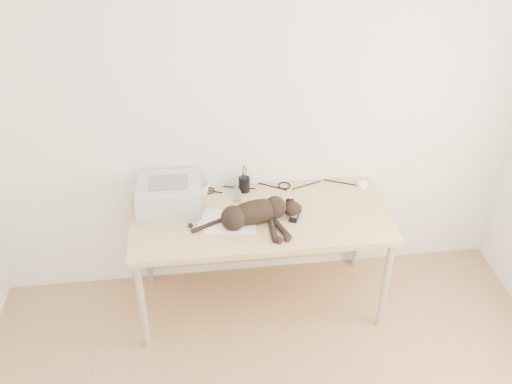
{
  "coord_description": "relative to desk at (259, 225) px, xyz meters",
  "views": [
    {
      "loc": [
        -0.38,
        -1.42,
        2.83
      ],
      "look_at": [
        -0.03,
        1.34,
        0.95
      ],
      "focal_mm": 40.0,
      "sensor_mm": 36.0,
      "label": 1
    }
  ],
  "objects": [
    {
      "name": "mug",
      "position": [
        -0.35,
        0.18,
        0.18
      ],
      "size": [
        0.15,
        0.15,
        0.1
      ],
      "primitive_type": "imported",
      "rotation": [
        0.0,
        0.0,
        0.96
      ],
      "color": "white",
      "rests_on": "desk"
    },
    {
      "name": "papers",
      "position": [
        -0.21,
        -0.13,
        0.14
      ],
      "size": [
        0.38,
        0.31,
        0.01
      ],
      "color": "white",
      "rests_on": "desk"
    },
    {
      "name": "desk",
      "position": [
        0.0,
        0.0,
        0.0
      ],
      "size": [
        1.6,
        0.7,
        0.74
      ],
      "color": "tan",
      "rests_on": "floor"
    },
    {
      "name": "cat",
      "position": [
        -0.05,
        -0.15,
        0.2
      ],
      "size": [
        0.69,
        0.33,
        0.16
      ],
      "rotation": [
        0.0,
        0.0,
        0.2
      ],
      "color": "black",
      "rests_on": "desk"
    },
    {
      "name": "printer",
      "position": [
        -0.55,
        0.08,
        0.22
      ],
      "size": [
        0.41,
        0.35,
        0.19
      ],
      "color": "#A4A5A9",
      "rests_on": "desk"
    },
    {
      "name": "remote_black",
      "position": [
        0.22,
        -0.1,
        0.14
      ],
      "size": [
        0.11,
        0.18,
        0.02
      ],
      "primitive_type": "cube",
      "rotation": [
        0.0,
        0.0,
        -0.38
      ],
      "color": "black",
      "rests_on": "desk"
    },
    {
      "name": "mouse",
      "position": [
        0.72,
        0.17,
        0.15
      ],
      "size": [
        0.1,
        0.13,
        0.04
      ],
      "primitive_type": "ellipsoid",
      "rotation": [
        0.0,
        0.0,
        -0.32
      ],
      "color": "white",
      "rests_on": "desk"
    },
    {
      "name": "remote_grey",
      "position": [
        -0.12,
        0.16,
        0.14
      ],
      "size": [
        0.07,
        0.17,
        0.02
      ],
      "primitive_type": "cube",
      "rotation": [
        0.0,
        0.0,
        -0.12
      ],
      "color": "slate",
      "rests_on": "desk"
    },
    {
      "name": "wall_back",
      "position": [
        0.0,
        0.27,
        0.69
      ],
      "size": [
        3.5,
        0.0,
        3.5
      ],
      "primitive_type": "plane",
      "rotation": [
        1.57,
        0.0,
        0.0
      ],
      "color": "white",
      "rests_on": "floor"
    },
    {
      "name": "cable_tangle",
      "position": [
        0.0,
        0.22,
        0.14
      ],
      "size": [
        1.36,
        0.09,
        0.01
      ],
      "primitive_type": null,
      "color": "black",
      "rests_on": "desk"
    },
    {
      "name": "pen_cup",
      "position": [
        -0.07,
        0.2,
        0.19
      ],
      "size": [
        0.07,
        0.07,
        0.19
      ],
      "color": "black",
      "rests_on": "desk"
    }
  ]
}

